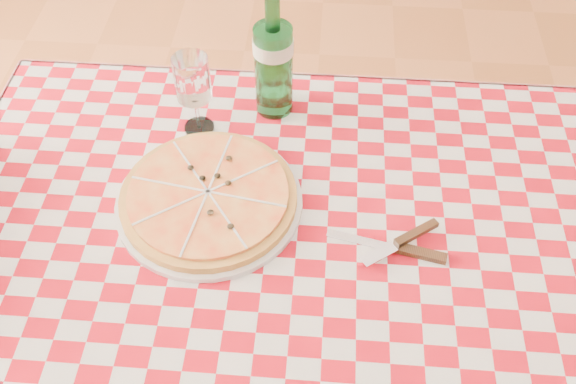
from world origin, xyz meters
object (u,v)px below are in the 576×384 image
Objects in this scene: dining_table at (296,272)px; pizza_plate at (208,196)px; water_bottle at (273,52)px; wine_glass at (195,95)px.

pizza_plate reaches higher than dining_table.
water_bottle is (-0.07, 0.34, 0.24)m from dining_table.
pizza_plate is at bearing -109.44° from water_bottle.
water_bottle is (0.09, 0.27, 0.12)m from pizza_plate.
dining_table is at bearing -50.93° from wine_glass.
water_bottle is 1.63× the size of wine_glass.
wine_glass is (-0.22, 0.27, 0.19)m from dining_table.
pizza_plate is 0.31m from water_bottle.
wine_glass is (-0.05, 0.19, 0.07)m from pizza_plate.
dining_table is 0.42m from water_bottle.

